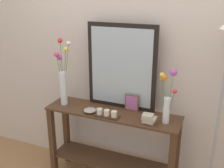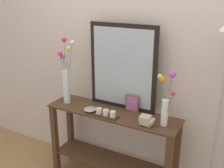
{
  "view_description": "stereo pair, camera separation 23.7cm",
  "coord_description": "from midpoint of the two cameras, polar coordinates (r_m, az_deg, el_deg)",
  "views": [
    {
      "loc": [
        0.92,
        -2.2,
        1.97
      ],
      "look_at": [
        0.0,
        0.0,
        1.11
      ],
      "focal_mm": 43.27,
      "sensor_mm": 36.0,
      "label": 1
    },
    {
      "loc": [
        1.14,
        -2.1,
        1.97
      ],
      "look_at": [
        0.0,
        0.0,
        1.11
      ],
      "focal_mm": 43.27,
      "sensor_mm": 36.0,
      "label": 2
    }
  ],
  "objects": [
    {
      "name": "mirror_leaning",
      "position": [
        2.6,
        4.84,
        3.46
      ],
      "size": [
        0.7,
        0.03,
        0.84
      ],
      "color": "black",
      "rests_on": "console_table"
    },
    {
      "name": "floor_lamp",
      "position": [
        2.34,
        25.08,
        -1.5
      ],
      "size": [
        0.24,
        0.24,
        1.77
      ],
      "color": "#9E9EA3",
      "rests_on": "ground"
    },
    {
      "name": "book_stack",
      "position": [
        2.42,
        10.06,
        -7.65
      ],
      "size": [
        0.13,
        0.1,
        0.09
      ],
      "color": "#B2A893",
      "rests_on": "console_table"
    },
    {
      "name": "vase_right",
      "position": [
        2.38,
        14.09,
        -3.27
      ],
      "size": [
        0.16,
        0.14,
        0.49
      ],
      "color": "silver",
      "rests_on": "console_table"
    },
    {
      "name": "wall_back",
      "position": [
        2.73,
        5.5,
        6.53
      ],
      "size": [
        6.4,
        0.08,
        2.7
      ],
      "primitive_type": "cube",
      "color": "beige",
      "rests_on": "ground"
    },
    {
      "name": "console_table",
      "position": [
        2.8,
        2.48,
        -11.79
      ],
      "size": [
        1.34,
        0.35,
        0.82
      ],
      "color": "#472D1C",
      "rests_on": "ground"
    },
    {
      "name": "decorative_bowl",
      "position": [
        2.64,
        -2.08,
        -5.41
      ],
      "size": [
        0.12,
        0.12,
        0.04
      ],
      "color": "#9E9389",
      "rests_on": "console_table"
    },
    {
      "name": "tall_vase_left",
      "position": [
        2.79,
        -7.36,
        1.38
      ],
      "size": [
        0.18,
        0.19,
        0.67
      ],
      "color": "silver",
      "rests_on": "console_table"
    },
    {
      "name": "picture_frame_small",
      "position": [
        2.64,
        6.84,
        -4.18
      ],
      "size": [
        0.14,
        0.01,
        0.17
      ],
      "color": "brown",
      "rests_on": "console_table"
    },
    {
      "name": "candle_tray",
      "position": [
        2.55,
        1.34,
        -6.32
      ],
      "size": [
        0.24,
        0.09,
        0.07
      ],
      "color": "#382316",
      "rests_on": "console_table"
    }
  ]
}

